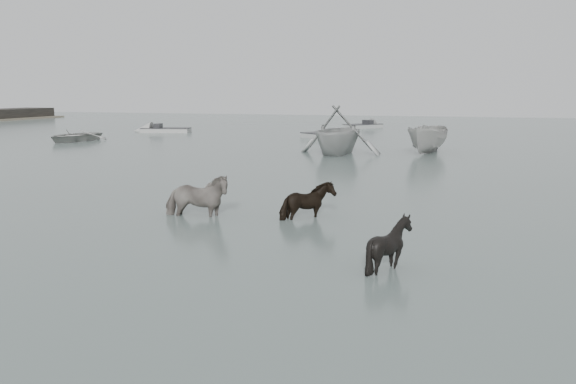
# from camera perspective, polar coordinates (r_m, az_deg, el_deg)

# --- Properties ---
(ground) EXTENTS (140.00, 140.00, 0.00)m
(ground) POSITION_cam_1_polar(r_m,az_deg,el_deg) (13.32, -2.82, -4.87)
(ground) COLOR #4E5D59
(ground) RESTS_ON ground
(pony_pinto) EXTENTS (2.04, 1.19, 1.62)m
(pony_pinto) POSITION_cam_1_polar(r_m,az_deg,el_deg) (15.77, -9.32, 0.38)
(pony_pinto) COLOR black
(pony_pinto) RESTS_ON ground
(pony_dark) EXTENTS (1.48, 1.60, 1.31)m
(pony_dark) POSITION_cam_1_polar(r_m,az_deg,el_deg) (15.34, 2.08, -0.35)
(pony_dark) COLOR black
(pony_dark) RESTS_ON ground
(pony_black) EXTENTS (1.40, 1.32, 1.25)m
(pony_black) POSITION_cam_1_polar(r_m,az_deg,el_deg) (11.20, 10.30, -4.64)
(pony_black) COLOR black
(pony_black) RESTS_ON ground
(rowboat_lead) EXTENTS (3.52, 4.74, 0.94)m
(rowboat_lead) POSITION_cam_1_polar(r_m,az_deg,el_deg) (42.55, -20.93, 5.49)
(rowboat_lead) COLOR #A9A9A4
(rowboat_lead) RESTS_ON ground
(rowboat_trail) EXTENTS (5.19, 5.86, 2.85)m
(rowboat_trail) POSITION_cam_1_polar(r_m,az_deg,el_deg) (31.46, 5.14, 6.44)
(rowboat_trail) COLOR #A2A4A2
(rowboat_trail) RESTS_ON ground
(boat_small) EXTENTS (2.73, 4.84, 1.76)m
(boat_small) POSITION_cam_1_polar(r_m,az_deg,el_deg) (32.83, 14.10, 5.37)
(boat_small) COLOR #A6A6A2
(boat_small) RESTS_ON ground
(skiff_outer) EXTENTS (5.86, 2.81, 0.75)m
(skiff_outer) POSITION_cam_1_polar(r_m,az_deg,el_deg) (49.56, -12.30, 6.38)
(skiff_outer) COLOR #A3A39F
(skiff_outer) RESTS_ON ground
(skiff_mid) EXTENTS (5.52, 4.55, 0.75)m
(skiff_mid) POSITION_cam_1_polar(r_m,az_deg,el_deg) (42.04, 3.86, 5.95)
(skiff_mid) COLOR #989A98
(skiff_mid) RESTS_ON ground
(skiff_far) EXTENTS (4.61, 5.11, 0.75)m
(skiff_far) POSITION_cam_1_polar(r_m,az_deg,el_deg) (54.72, 7.61, 6.86)
(skiff_far) COLOR #999C99
(skiff_far) RESTS_ON ground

